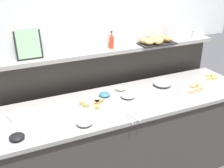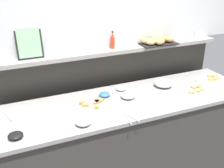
{
  "view_description": "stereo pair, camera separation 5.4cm",
  "coord_description": "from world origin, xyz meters",
  "px_view_note": "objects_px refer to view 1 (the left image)",
  "views": [
    {
      "loc": [
        -1.05,
        -1.93,
        2.05
      ],
      "look_at": [
        -0.13,
        0.1,
        1.03
      ],
      "focal_mm": 43.01,
      "sensor_mm": 36.0,
      "label": 1
    },
    {
      "loc": [
        -1.0,
        -1.95,
        2.05
      ],
      "look_at": [
        -0.13,
        0.1,
        1.03
      ],
      "focal_mm": 43.01,
      "sensor_mm": 36.0,
      "label": 2
    }
  ],
  "objects_px": {
    "napkin_stack": "(19,115)",
    "bread_basket": "(155,41)",
    "sandwich_platter_rear": "(194,89)",
    "framed_picture": "(28,43)",
    "glass_bowl_large": "(128,96)",
    "sandwich_platter_front": "(210,78)",
    "condiment_bowl_teal": "(105,95)",
    "condiment_bowl_red": "(121,88)",
    "salt_shaker": "(190,35)",
    "pepper_shaker": "(193,35)",
    "sandwich_platter_side": "(91,106)",
    "hot_sauce_bottle": "(112,41)",
    "condiment_bowl_cream": "(17,137)",
    "glass_bowl_medium": "(163,83)",
    "glass_bowl_small": "(84,122)",
    "serving_tongs": "(130,117)"
  },
  "relations": [
    {
      "from": "glass_bowl_small",
      "to": "sandwich_platter_front",
      "type": "bearing_deg",
      "value": 10.74
    },
    {
      "from": "condiment_bowl_teal",
      "to": "condiment_bowl_red",
      "type": "height_order",
      "value": "same"
    },
    {
      "from": "sandwich_platter_front",
      "to": "bread_basket",
      "type": "xyz_separation_m",
      "value": [
        -0.49,
        0.36,
        0.38
      ]
    },
    {
      "from": "salt_shaker",
      "to": "serving_tongs",
      "type": "bearing_deg",
      "value": -147.31
    },
    {
      "from": "glass_bowl_small",
      "to": "condiment_bowl_cream",
      "type": "relative_size",
      "value": 1.19
    },
    {
      "from": "condiment_bowl_red",
      "to": "bread_basket",
      "type": "distance_m",
      "value": 0.67
    },
    {
      "from": "condiment_bowl_red",
      "to": "glass_bowl_large",
      "type": "bearing_deg",
      "value": -94.6
    },
    {
      "from": "glass_bowl_large",
      "to": "condiment_bowl_cream",
      "type": "distance_m",
      "value": 1.04
    },
    {
      "from": "condiment_bowl_red",
      "to": "salt_shaker",
      "type": "bearing_deg",
      "value": 13.32
    },
    {
      "from": "bread_basket",
      "to": "framed_picture",
      "type": "distance_m",
      "value": 1.3
    },
    {
      "from": "sandwich_platter_front",
      "to": "glass_bowl_large",
      "type": "distance_m",
      "value": 1.02
    },
    {
      "from": "bread_basket",
      "to": "glass_bowl_large",
      "type": "bearing_deg",
      "value": -143.45
    },
    {
      "from": "framed_picture",
      "to": "sandwich_platter_front",
      "type": "bearing_deg",
      "value": -13.47
    },
    {
      "from": "hot_sauce_bottle",
      "to": "framed_picture",
      "type": "xyz_separation_m",
      "value": [
        -0.81,
        0.01,
        0.07
      ]
    },
    {
      "from": "sandwich_platter_front",
      "to": "hot_sauce_bottle",
      "type": "height_order",
      "value": "hot_sauce_bottle"
    },
    {
      "from": "serving_tongs",
      "to": "bread_basket",
      "type": "relative_size",
      "value": 0.46
    },
    {
      "from": "sandwich_platter_front",
      "to": "framed_picture",
      "type": "relative_size",
      "value": 1.19
    },
    {
      "from": "sandwich_platter_side",
      "to": "glass_bowl_medium",
      "type": "relative_size",
      "value": 1.73
    },
    {
      "from": "sandwich_platter_side",
      "to": "condiment_bowl_teal",
      "type": "height_order",
      "value": "same"
    },
    {
      "from": "glass_bowl_large",
      "to": "sandwich_platter_front",
      "type": "bearing_deg",
      "value": 1.48
    },
    {
      "from": "sandwich_platter_side",
      "to": "hot_sauce_bottle",
      "type": "distance_m",
      "value": 0.75
    },
    {
      "from": "hot_sauce_bottle",
      "to": "bread_basket",
      "type": "relative_size",
      "value": 0.43
    },
    {
      "from": "sandwich_platter_rear",
      "to": "framed_picture",
      "type": "distance_m",
      "value": 1.63
    },
    {
      "from": "sandwich_platter_side",
      "to": "condiment_bowl_teal",
      "type": "distance_m",
      "value": 0.24
    },
    {
      "from": "glass_bowl_small",
      "to": "condiment_bowl_red",
      "type": "bearing_deg",
      "value": 40.14
    },
    {
      "from": "glass_bowl_medium",
      "to": "sandwich_platter_side",
      "type": "bearing_deg",
      "value": -172.27
    },
    {
      "from": "bread_basket",
      "to": "condiment_bowl_cream",
      "type": "bearing_deg",
      "value": -157.71
    },
    {
      "from": "bread_basket",
      "to": "framed_picture",
      "type": "xyz_separation_m",
      "value": [
        -1.3,
        0.07,
        0.1
      ]
    },
    {
      "from": "sandwich_platter_rear",
      "to": "condiment_bowl_cream",
      "type": "xyz_separation_m",
      "value": [
        -1.7,
        -0.12,
        0.01
      ]
    },
    {
      "from": "glass_bowl_medium",
      "to": "glass_bowl_small",
      "type": "bearing_deg",
      "value": -159.8
    },
    {
      "from": "condiment_bowl_cream",
      "to": "salt_shaker",
      "type": "height_order",
      "value": "salt_shaker"
    },
    {
      "from": "sandwich_platter_front",
      "to": "salt_shaker",
      "type": "height_order",
      "value": "salt_shaker"
    },
    {
      "from": "glass_bowl_large",
      "to": "pepper_shaker",
      "type": "height_order",
      "value": "pepper_shaker"
    },
    {
      "from": "condiment_bowl_teal",
      "to": "salt_shaker",
      "type": "relative_size",
      "value": 1.17
    },
    {
      "from": "condiment_bowl_teal",
      "to": "hot_sauce_bottle",
      "type": "bearing_deg",
      "value": 55.98
    },
    {
      "from": "pepper_shaker",
      "to": "condiment_bowl_teal",
      "type": "bearing_deg",
      "value": -166.46
    },
    {
      "from": "glass_bowl_large",
      "to": "glass_bowl_medium",
      "type": "height_order",
      "value": "glass_bowl_medium"
    },
    {
      "from": "sandwich_platter_front",
      "to": "glass_bowl_medium",
      "type": "xyz_separation_m",
      "value": [
        -0.57,
        0.06,
        0.02
      ]
    },
    {
      "from": "napkin_stack",
      "to": "sandwich_platter_front",
      "type": "bearing_deg",
      "value": -1.48
    },
    {
      "from": "sandwich_platter_rear",
      "to": "condiment_bowl_red",
      "type": "height_order",
      "value": "same"
    },
    {
      "from": "glass_bowl_large",
      "to": "bread_basket",
      "type": "height_order",
      "value": "bread_basket"
    },
    {
      "from": "glass_bowl_large",
      "to": "salt_shaker",
      "type": "relative_size",
      "value": 1.54
    },
    {
      "from": "sandwich_platter_rear",
      "to": "bread_basket",
      "type": "distance_m",
      "value": 0.65
    },
    {
      "from": "condiment_bowl_cream",
      "to": "salt_shaker",
      "type": "relative_size",
      "value": 1.26
    },
    {
      "from": "salt_shaker",
      "to": "condiment_bowl_cream",
      "type": "bearing_deg",
      "value": -161.95
    },
    {
      "from": "sandwich_platter_side",
      "to": "salt_shaker",
      "type": "relative_size",
      "value": 3.68
    },
    {
      "from": "napkin_stack",
      "to": "bread_basket",
      "type": "height_order",
      "value": "bread_basket"
    },
    {
      "from": "glass_bowl_large",
      "to": "pepper_shaker",
      "type": "distance_m",
      "value": 1.19
    },
    {
      "from": "sandwich_platter_side",
      "to": "glass_bowl_small",
      "type": "xyz_separation_m",
      "value": [
        -0.14,
        -0.24,
        0.01
      ]
    },
    {
      "from": "salt_shaker",
      "to": "pepper_shaker",
      "type": "distance_m",
      "value": 0.04
    }
  ]
}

